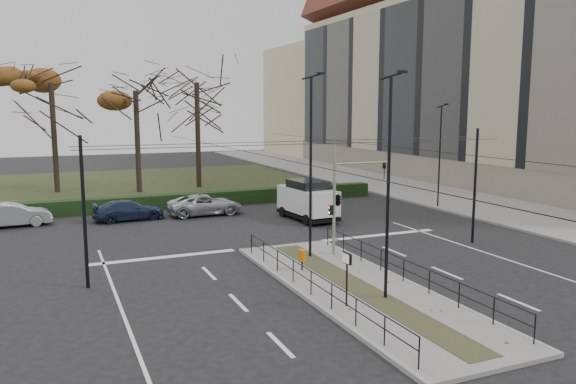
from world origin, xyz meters
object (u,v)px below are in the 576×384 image
at_px(rust_tree, 51,83).
at_px(parked_car_fourth, 205,205).
at_px(streetlamp_median_near, 389,185).
at_px(streetlamp_median_far, 311,165).
at_px(streetlamp_sidewalk, 440,155).
at_px(parked_car_second, 12,215).
at_px(bare_tree_near, 136,98).
at_px(white_van, 308,199).
at_px(parked_car_third, 128,210).
at_px(traffic_light, 339,198).
at_px(litter_bin, 302,256).
at_px(bare_tree_center, 197,90).
at_px(info_panel, 347,264).

bearing_deg(rust_tree, parked_car_fourth, -58.40).
relative_size(streetlamp_median_near, streetlamp_median_far, 0.96).
distance_m(streetlamp_median_near, streetlamp_sidewalk, 20.75).
xyz_separation_m(parked_car_second, parked_car_fourth, (11.58, -0.81, -0.03)).
relative_size(rust_tree, bare_tree_near, 1.06).
bearing_deg(white_van, streetlamp_sidewalk, 0.37).
bearing_deg(parked_car_third, parked_car_fourth, -95.84).
bearing_deg(streetlamp_sidewalk, traffic_light, -145.10).
distance_m(litter_bin, streetlamp_median_near, 5.81).
distance_m(traffic_light, streetlamp_median_far, 2.13).
distance_m(parked_car_fourth, rust_tree, 18.86).
distance_m(parked_car_third, parked_car_fourth, 4.95).
distance_m(streetlamp_median_near, streetlamp_median_far, 6.36).
bearing_deg(rust_tree, bare_tree_center, -8.03).
distance_m(rust_tree, bare_tree_center, 11.81).
xyz_separation_m(litter_bin, parked_car_third, (-5.24, 14.92, -0.14)).
bearing_deg(rust_tree, streetlamp_sidewalk, -36.80).
bearing_deg(parked_car_second, streetlamp_median_near, -151.86).
bearing_deg(bare_tree_center, parked_car_third, -121.66).
bearing_deg(streetlamp_median_far, litter_bin, -124.46).
xyz_separation_m(streetlamp_median_far, parked_car_second, (-13.20, 13.67, -3.74)).
distance_m(traffic_light, parked_car_second, 20.23).
bearing_deg(parked_car_fourth, bare_tree_center, -12.68).
height_order(streetlamp_median_near, streetlamp_median_far, streetlamp_median_far).
distance_m(info_panel, streetlamp_median_near, 3.19).
xyz_separation_m(info_panel, bare_tree_near, (-2.40, 31.18, 6.20)).
xyz_separation_m(streetlamp_median_far, rust_tree, (-10.47, 27.24, 4.63)).
bearing_deg(parked_car_fourth, white_van, -126.80).
xyz_separation_m(parked_car_second, bare_tree_near, (9.06, 10.96, 7.13)).
xyz_separation_m(traffic_light, streetlamp_median_far, (-1.40, 0.17, 1.59)).
bearing_deg(streetlamp_sidewalk, parked_car_third, 168.53).
relative_size(litter_bin, bare_tree_center, 0.07).
distance_m(streetlamp_median_far, parked_car_second, 19.37).
relative_size(streetlamp_median_far, rust_tree, 0.72).
relative_size(streetlamp_sidewalk, bare_tree_near, 0.65).
bearing_deg(white_van, parked_car_third, 157.85).
distance_m(streetlamp_sidewalk, rust_tree, 31.28).
bearing_deg(parked_car_third, info_panel, -170.41).
xyz_separation_m(parked_car_fourth, bare_tree_near, (-2.52, 11.78, 7.16)).
relative_size(parked_car_third, bare_tree_center, 0.36).
relative_size(litter_bin, parked_car_third, 0.20).
bearing_deg(streetlamp_median_near, streetlamp_median_far, 90.15).
bearing_deg(parked_car_third, litter_bin, -164.92).
height_order(litter_bin, info_panel, info_panel).
bearing_deg(info_panel, streetlamp_median_near, 6.39).
xyz_separation_m(litter_bin, parked_car_fourth, (-0.30, 14.78, -0.10)).
height_order(streetlamp_median_far, parked_car_second, streetlamp_median_far).
relative_size(traffic_light, info_panel, 2.44).
bearing_deg(parked_car_third, traffic_light, -153.08).
xyz_separation_m(streetlamp_median_near, bare_tree_center, (1.19, 31.95, 4.30)).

